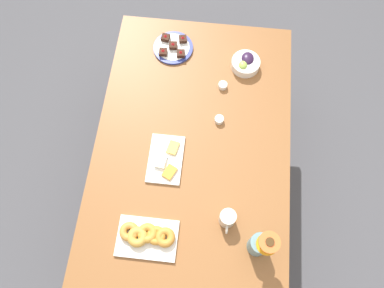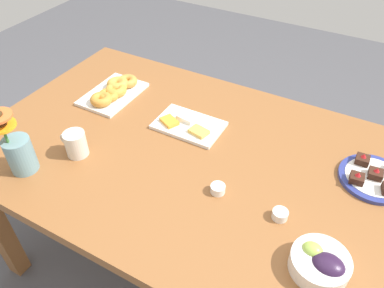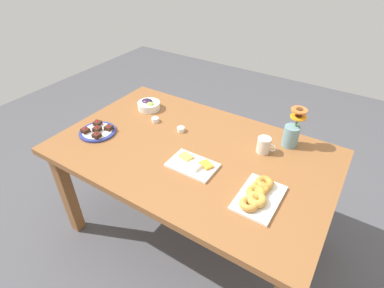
{
  "view_description": "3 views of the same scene",
  "coord_description": "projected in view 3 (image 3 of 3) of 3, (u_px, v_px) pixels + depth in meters",
  "views": [
    {
      "loc": [
        0.71,
        0.08,
        2.51
      ],
      "look_at": [
        0.0,
        0.0,
        0.78
      ],
      "focal_mm": 35.0,
      "sensor_mm": 36.0,
      "label": 1
    },
    {
      "loc": [
        -0.48,
        0.87,
        1.65
      ],
      "look_at": [
        0.0,
        0.0,
        0.78
      ],
      "focal_mm": 35.0,
      "sensor_mm": 36.0,
      "label": 2
    },
    {
      "loc": [
        0.75,
        -1.17,
        1.79
      ],
      "look_at": [
        0.0,
        0.0,
        0.78
      ],
      "focal_mm": 28.0,
      "sensor_mm": 36.0,
      "label": 3
    }
  ],
  "objects": [
    {
      "name": "cheese_platter",
      "position": [
        193.0,
        165.0,
        1.61
      ],
      "size": [
        0.26,
        0.17,
        0.03
      ],
      "color": "white",
      "rests_on": "dining_table"
    },
    {
      "name": "dining_table",
      "position": [
        192.0,
        161.0,
        1.79
      ],
      "size": [
        1.6,
        1.0,
        0.74
      ],
      "color": "brown",
      "rests_on": "ground_plane"
    },
    {
      "name": "croissant_platter",
      "position": [
        258.0,
        195.0,
        1.42
      ],
      "size": [
        0.19,
        0.29,
        0.05
      ],
      "color": "white",
      "rests_on": "dining_table"
    },
    {
      "name": "dessert_plate",
      "position": [
        98.0,
        131.0,
        1.88
      ],
      "size": [
        0.23,
        0.23,
        0.05
      ],
      "color": "navy",
      "rests_on": "dining_table"
    },
    {
      "name": "ground_plane",
      "position": [
        192.0,
        230.0,
        2.18
      ],
      "size": [
        6.0,
        6.0,
        0.0
      ],
      "primitive_type": "plane",
      "color": "#4C4C51"
    },
    {
      "name": "grape_bowl",
      "position": [
        149.0,
        105.0,
        2.12
      ],
      "size": [
        0.16,
        0.16,
        0.07
      ],
      "color": "white",
      "rests_on": "dining_table"
    },
    {
      "name": "coffee_mug",
      "position": [
        264.0,
        145.0,
        1.7
      ],
      "size": [
        0.11,
        0.08,
        0.09
      ],
      "color": "beige",
      "rests_on": "dining_table"
    },
    {
      "name": "jam_cup_berry",
      "position": [
        155.0,
        120.0,
        1.98
      ],
      "size": [
        0.05,
        0.05,
        0.03
      ],
      "color": "white",
      "rests_on": "dining_table"
    },
    {
      "name": "jam_cup_honey",
      "position": [
        181.0,
        129.0,
        1.89
      ],
      "size": [
        0.05,
        0.05,
        0.03
      ],
      "color": "white",
      "rests_on": "dining_table"
    },
    {
      "name": "flower_vase",
      "position": [
        292.0,
        133.0,
        1.73
      ],
      "size": [
        0.1,
        0.11,
        0.24
      ],
      "color": "#6B939E",
      "rests_on": "dining_table"
    }
  ]
}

